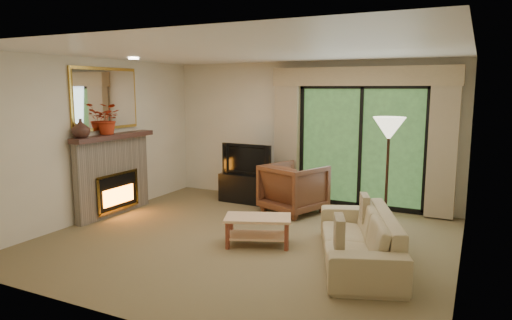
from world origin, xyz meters
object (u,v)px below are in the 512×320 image
at_px(armchair, 294,188).
at_px(coffee_table, 258,231).
at_px(media_console, 249,188).
at_px(sofa, 358,237).

distance_m(armchair, coffee_table, 1.79).
xyz_separation_m(media_console, armchair, (1.02, -0.31, 0.16)).
bearing_deg(armchair, coffee_table, 116.81).
distance_m(media_console, coffee_table, 2.40).
relative_size(media_console, coffee_table, 1.20).
height_order(media_console, sofa, sofa).
xyz_separation_m(armchair, sofa, (1.54, -1.76, -0.11)).
bearing_deg(coffee_table, media_console, 97.95).
relative_size(sofa, coffee_table, 2.41).
height_order(media_console, armchair, armchair).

